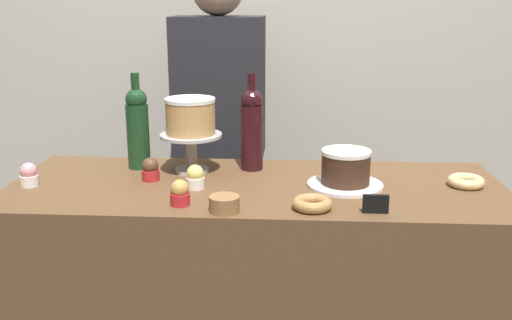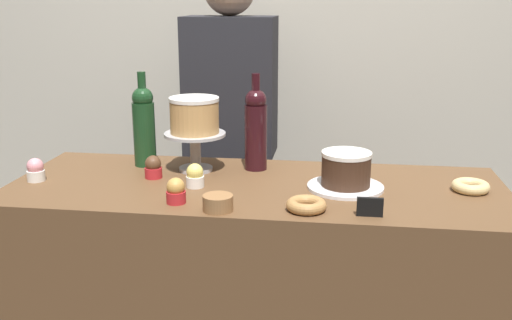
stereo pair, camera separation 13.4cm
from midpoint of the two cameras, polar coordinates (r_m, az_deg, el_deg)
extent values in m
cube|color=#BCB7A8|center=(2.62, 4.18, 11.74)|extent=(6.00, 0.05, 2.60)
cube|color=brown|center=(2.02, 1.95, -14.71)|extent=(1.55, 0.59, 0.91)
cylinder|color=#B2B2B7|center=(1.99, -3.95, -0.87)|extent=(0.11, 0.11, 0.01)
cylinder|color=#B2B2B7|center=(1.97, -3.98, 0.81)|extent=(0.04, 0.04, 0.11)
cylinder|color=#B2B2B7|center=(1.96, -4.01, 2.50)|extent=(0.21, 0.21, 0.01)
cylinder|color=tan|center=(1.95, -4.04, 4.17)|extent=(0.16, 0.16, 0.11)
cylinder|color=white|center=(1.93, -4.08, 5.89)|extent=(0.16, 0.16, 0.01)
cylinder|color=white|center=(1.83, 10.74, -2.64)|extent=(0.23, 0.23, 0.01)
cylinder|color=#3D2619|center=(1.81, 10.83, -1.09)|extent=(0.15, 0.15, 0.09)
cylinder|color=white|center=(1.80, 10.91, 0.53)|extent=(0.15, 0.15, 0.01)
cylinder|color=black|center=(1.98, 1.91, 2.18)|extent=(0.08, 0.08, 0.22)
sphere|color=black|center=(1.95, 1.94, 5.81)|extent=(0.07, 0.07, 0.07)
cylinder|color=black|center=(1.94, 1.96, 7.29)|extent=(0.03, 0.03, 0.08)
cylinder|color=#193D1E|center=(2.05, -8.96, 2.46)|extent=(0.08, 0.08, 0.22)
sphere|color=#193D1E|center=(2.02, -9.11, 5.97)|extent=(0.07, 0.07, 0.07)
cylinder|color=#193D1E|center=(2.02, -9.17, 7.40)|extent=(0.03, 0.03, 0.08)
cylinder|color=white|center=(1.82, -3.84, -2.12)|extent=(0.06, 0.06, 0.03)
sphere|color=#EFDB6B|center=(1.81, -3.86, -1.17)|extent=(0.05, 0.05, 0.05)
cylinder|color=white|center=(1.98, -18.76, -1.46)|extent=(0.06, 0.06, 0.03)
sphere|color=pink|center=(1.97, -18.84, -0.59)|extent=(0.05, 0.05, 0.05)
cylinder|color=red|center=(1.68, -5.51, -3.64)|extent=(0.06, 0.06, 0.03)
sphere|color=#CC9347|center=(1.67, -5.54, -2.62)|extent=(0.05, 0.05, 0.05)
cylinder|color=red|center=(1.92, -7.96, -1.25)|extent=(0.06, 0.06, 0.03)
sphere|color=brown|center=(1.91, -8.00, -0.35)|extent=(0.05, 0.05, 0.05)
torus|color=#E0C17F|center=(1.91, 22.01, -2.41)|extent=(0.11, 0.11, 0.03)
torus|color=#B27F47|center=(1.63, 7.26, -4.38)|extent=(0.11, 0.11, 0.03)
cylinder|color=olive|center=(1.62, -1.34, -4.77)|extent=(0.08, 0.08, 0.01)
cylinder|color=olive|center=(1.61, -1.34, -4.40)|extent=(0.08, 0.08, 0.01)
cylinder|color=olive|center=(1.61, -1.35, -4.04)|extent=(0.08, 0.08, 0.01)
cylinder|color=olive|center=(1.61, -1.35, -3.67)|extent=(0.08, 0.08, 0.01)
cube|color=black|center=(1.61, 13.35, -4.49)|extent=(0.07, 0.01, 0.05)
cube|color=black|center=(2.57, -0.80, -8.50)|extent=(0.28, 0.18, 0.85)
cube|color=#232328|center=(2.37, -0.86, 7.13)|extent=(0.36, 0.22, 0.55)
camera|label=1|loc=(0.07, -87.89, 0.59)|focal=41.23mm
camera|label=2|loc=(0.07, 92.11, -0.59)|focal=41.23mm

